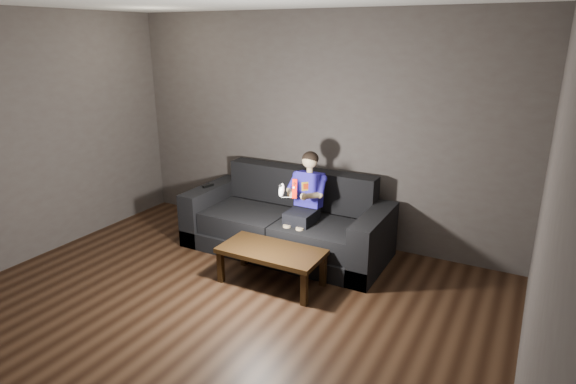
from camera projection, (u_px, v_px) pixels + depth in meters
The scene contains 9 objects.
floor at pixel (186, 335), 4.07m from camera, with size 5.00×5.00×0.00m, color black.
back_wall at pixel (315, 129), 5.74m from camera, with size 5.00×0.04×2.70m, color #413938.
right_wall at pixel (542, 248), 2.53m from camera, with size 0.04×5.00×2.70m, color #413938.
sofa at pixel (287, 226), 5.61m from camera, with size 2.35×1.01×0.91m.
child at pixel (305, 195), 5.29m from camera, with size 0.43×0.53×1.07m.
wii_remote_red at pixel (295, 189), 4.84m from camera, with size 0.07×0.08×0.20m.
nunchuk_white at pixel (282, 190), 4.93m from camera, with size 0.07×0.10×0.15m.
wii_remote_black at pixel (208, 186), 5.90m from camera, with size 0.08×0.15×0.03m.
coffee_table at pixel (271, 254), 4.82m from camera, with size 1.05×0.53×0.38m.
Camera 1 is at (2.42, -2.67, 2.42)m, focal length 30.00 mm.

